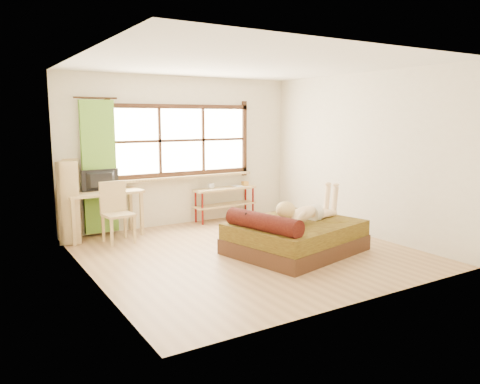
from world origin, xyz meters
TOP-DOWN VIEW (x-y plane):
  - floor at (0.00, 0.00)m, footprint 4.50×4.50m
  - ceiling at (0.00, 0.00)m, footprint 4.50×4.50m
  - wall_back at (0.00, 2.25)m, footprint 4.50×0.00m
  - wall_front at (0.00, -2.25)m, footprint 4.50×0.00m
  - wall_left at (-2.25, 0.00)m, footprint 0.00×4.50m
  - wall_right at (2.25, 0.00)m, footprint 0.00×4.50m
  - window at (0.00, 2.22)m, footprint 2.80×0.16m
  - curtain at (-1.55, 2.13)m, footprint 0.55×0.10m
  - bed at (0.57, -0.38)m, footprint 2.08×1.81m
  - woman at (0.76, -0.42)m, footprint 1.31×0.64m
  - kitten at (-0.11, -0.27)m, footprint 0.29×0.17m
  - desk at (-1.55, 1.95)m, footprint 1.27×0.67m
  - monitor at (-1.55, 2.00)m, footprint 0.62×0.13m
  - chair at (-1.46, 1.59)m, footprint 0.47×0.47m
  - pipe_shelf at (0.82, 2.07)m, footprint 1.28×0.39m
  - cup at (0.51, 2.07)m, footprint 0.13×0.13m
  - book at (1.01, 2.07)m, footprint 0.17×0.22m
  - bookshelf at (-2.08, 1.98)m, footprint 0.45×0.62m

SIDE VIEW (x-z plane):
  - floor at x=0.00m, z-range 0.00..0.00m
  - bed at x=0.57m, z-range -0.10..0.59m
  - pipe_shelf at x=0.82m, z-range 0.11..0.82m
  - chair at x=-1.46m, z-range 0.05..1.02m
  - kitten at x=-0.11m, z-range 0.45..0.67m
  - book at x=1.01m, z-range 0.63..0.65m
  - bookshelf at x=-2.08m, z-range 0.01..1.31m
  - desk at x=-1.55m, z-range 0.28..1.05m
  - cup at x=0.51m, z-range 0.63..0.73m
  - woman at x=0.76m, z-range 0.45..0.99m
  - monitor at x=-1.55m, z-range 0.77..1.12m
  - curtain at x=-1.55m, z-range 0.05..2.25m
  - wall_back at x=0.00m, z-range -0.90..3.60m
  - wall_front at x=0.00m, z-range -0.90..3.60m
  - wall_left at x=-2.25m, z-range -0.90..3.60m
  - wall_right at x=2.25m, z-range -0.90..3.60m
  - window at x=0.00m, z-range 0.78..2.24m
  - ceiling at x=0.00m, z-range 2.70..2.70m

